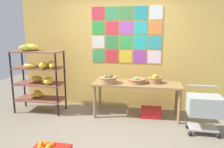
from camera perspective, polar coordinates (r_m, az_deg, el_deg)
name	(u,v)px	position (r m, az deg, el deg)	size (l,w,h in m)	color
ground	(107,139)	(3.68, -1.40, -16.87)	(9.13, 9.13, 0.00)	gray
back_wall_with_art	(121,50)	(4.83, 2.36, 6.38)	(4.59, 0.07, 2.62)	#DAB053
banana_shelf_unit	(39,73)	(4.86, -18.85, 0.24)	(1.03, 0.53, 1.47)	black
display_table	(137,87)	(4.39, 6.54, -3.50)	(1.76, 0.58, 0.71)	olive
fruit_basket_centre	(137,80)	(4.36, 6.57, -1.67)	(0.39, 0.39, 0.12)	#986A46
fruit_basket_right	(108,79)	(4.33, -1.16, -1.42)	(0.37, 0.37, 0.18)	#A6794A
fruit_basket_back_left	(155,79)	(4.42, 11.26, -1.29)	(0.30, 0.30, 0.19)	#A46B46
produce_crate_under_table	(151,112)	(4.56, 10.28, -9.97)	(0.41, 0.29, 0.18)	#B31C1E
shopping_cart	(204,107)	(4.00, 23.24, -8.08)	(0.54, 0.43, 0.80)	black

